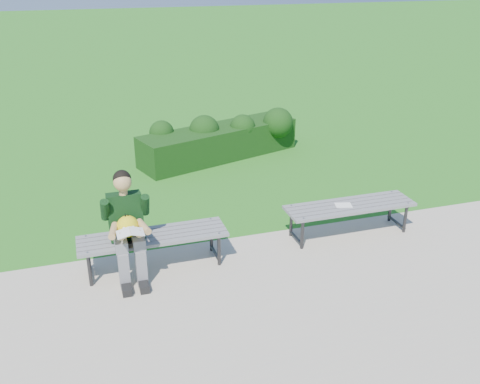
# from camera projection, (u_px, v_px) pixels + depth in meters

# --- Properties ---
(ground) EXTENTS (80.00, 80.00, 0.00)m
(ground) POSITION_uv_depth(u_px,v_px,m) (228.00, 240.00, 7.35)
(ground) COLOR #30661E
(ground) RESTS_ON ground
(walkway) EXTENTS (30.00, 3.50, 0.02)m
(walkway) POSITION_uv_depth(u_px,v_px,m) (273.00, 313.00, 5.82)
(walkway) COLOR #B0A692
(walkway) RESTS_ON ground
(hedge) EXTENTS (3.27, 1.74, 0.87)m
(hedge) POSITION_uv_depth(u_px,v_px,m) (223.00, 138.00, 10.33)
(hedge) COLOR #143C15
(hedge) RESTS_ON ground
(bench_left) EXTENTS (1.80, 0.50, 0.46)m
(bench_left) POSITION_uv_depth(u_px,v_px,m) (153.00, 239.00, 6.51)
(bench_left) COLOR gray
(bench_left) RESTS_ON walkway
(bench_right) EXTENTS (1.80, 0.50, 0.46)m
(bench_right) POSITION_uv_depth(u_px,v_px,m) (350.00, 208.00, 7.32)
(bench_right) COLOR gray
(bench_right) RESTS_ON walkway
(seated_boy) EXTENTS (0.56, 0.76, 1.31)m
(seated_boy) POSITION_uv_depth(u_px,v_px,m) (127.00, 224.00, 6.22)
(seated_boy) COLOR slate
(seated_boy) RESTS_ON walkway
(paper_sheet) EXTENTS (0.25, 0.21, 0.01)m
(paper_sheet) POSITION_uv_depth(u_px,v_px,m) (343.00, 205.00, 7.27)
(paper_sheet) COLOR white
(paper_sheet) RESTS_ON bench_right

